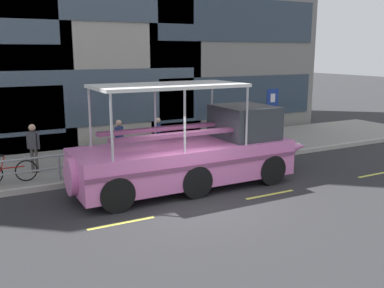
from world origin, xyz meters
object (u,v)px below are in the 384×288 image
(leaned_bicycle, at_px, (9,172))
(pedestrian_mid_right, at_px, (119,138))
(duck_tour_boat, at_px, (198,153))
(pedestrian_mid_left, at_px, (158,134))
(pedestrian_near_bow, at_px, (212,128))
(parking_sign, at_px, (272,109))
(pedestrian_near_stern, at_px, (33,144))

(leaned_bicycle, height_order, pedestrian_mid_right, pedestrian_mid_right)
(duck_tour_boat, relative_size, pedestrian_mid_left, 5.35)
(duck_tour_boat, distance_m, pedestrian_near_bow, 4.25)
(pedestrian_mid_left, bearing_deg, parking_sign, -8.19)
(parking_sign, distance_m, leaned_bicycle, 10.54)
(pedestrian_near_bow, bearing_deg, pedestrian_mid_left, -174.41)
(pedestrian_mid_right, bearing_deg, leaned_bicycle, -171.68)
(pedestrian_near_bow, relative_size, pedestrian_mid_right, 0.98)
(leaned_bicycle, xyz_separation_m, duck_tour_boat, (5.54, -2.51, 0.53))
(pedestrian_near_stern, bearing_deg, pedestrian_mid_right, -6.94)
(pedestrian_mid_left, bearing_deg, leaned_bicycle, -173.46)
(leaned_bicycle, xyz_separation_m, pedestrian_mid_left, (5.48, 0.63, 0.62))
(leaned_bicycle, height_order, pedestrian_near_bow, pedestrian_near_bow)
(pedestrian_mid_left, xyz_separation_m, pedestrian_mid_right, (-1.58, -0.06, 0.02))
(duck_tour_boat, relative_size, pedestrian_near_stern, 5.16)
(pedestrian_mid_left, bearing_deg, pedestrian_mid_right, -177.88)
(pedestrian_mid_left, height_order, pedestrian_mid_right, pedestrian_mid_right)
(duck_tour_boat, height_order, pedestrian_mid_left, duck_tour_boat)
(pedestrian_near_bow, relative_size, pedestrian_mid_left, 1.00)
(pedestrian_near_bow, xyz_separation_m, pedestrian_near_stern, (-7.16, 0.05, 0.03))
(parking_sign, bearing_deg, pedestrian_mid_right, 174.28)
(leaned_bicycle, bearing_deg, pedestrian_near_bow, 6.23)
(parking_sign, xyz_separation_m, pedestrian_near_stern, (-9.52, 1.02, -0.74))
(pedestrian_mid_right, bearing_deg, pedestrian_near_bow, 4.28)
(leaned_bicycle, height_order, duck_tour_boat, duck_tour_boat)
(parking_sign, height_order, duck_tour_boat, duck_tour_boat)
(duck_tour_boat, distance_m, pedestrian_near_stern, 5.76)
(pedestrian_near_bow, distance_m, pedestrian_mid_left, 2.62)
(leaned_bicycle, xyz_separation_m, pedestrian_near_bow, (8.09, 0.88, 0.62))
(pedestrian_mid_left, xyz_separation_m, pedestrian_near_stern, (-4.56, 0.30, 0.04))
(parking_sign, height_order, pedestrian_mid_left, parking_sign)
(parking_sign, distance_m, pedestrian_near_stern, 9.60)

